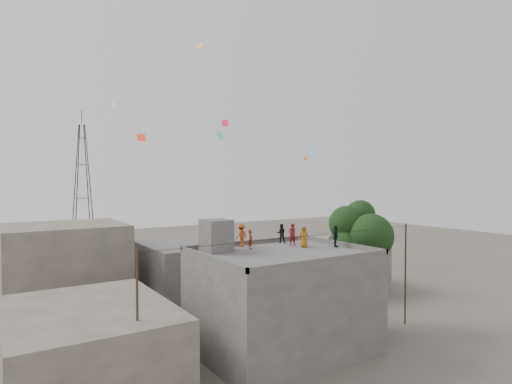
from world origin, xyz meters
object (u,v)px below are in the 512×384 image
at_px(person_red_adult, 292,234).
at_px(person_dark_adult, 336,236).
at_px(tree, 359,242).
at_px(stair_head_box, 216,236).
at_px(transmission_tower, 83,191).

height_order(person_red_adult, person_dark_adult, person_red_adult).
distance_m(tree, person_dark_adult, 3.28).
height_order(stair_head_box, person_red_adult, stair_head_box).
bearing_deg(transmission_tower, person_dark_adult, -78.37).
relative_size(transmission_tower, person_dark_adult, 13.79).
bearing_deg(person_red_adult, transmission_tower, -73.23).
relative_size(tree, person_red_adult, 5.97).
distance_m(stair_head_box, person_dark_adult, 8.00).
bearing_deg(person_red_adult, stair_head_box, -0.02).
bearing_deg(tree, person_dark_adult, -165.09).
distance_m(stair_head_box, person_red_adult, 5.51).
relative_size(stair_head_box, tree, 0.22).
bearing_deg(stair_head_box, transmission_tower, 91.23).
xyz_separation_m(stair_head_box, person_dark_adult, (7.48, -2.83, -0.27)).
bearing_deg(tree, stair_head_box, 169.26).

